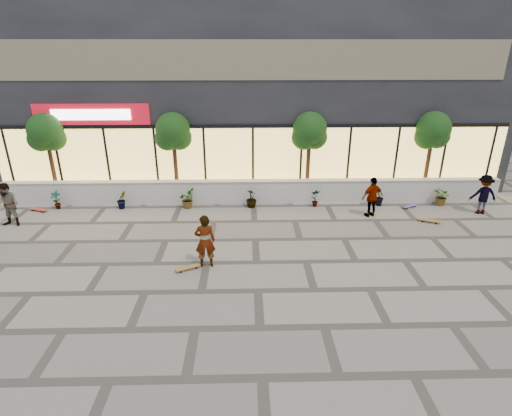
{
  "coord_description": "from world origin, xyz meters",
  "views": [
    {
      "loc": [
        -0.3,
        -9.76,
        6.6
      ],
      "look_at": [
        0.02,
        3.15,
        1.3
      ],
      "focal_mm": 28.0,
      "sensor_mm": 36.0,
      "label": 1
    }
  ],
  "objects_px": {
    "tree_mideast": "(310,133)",
    "skater_center": "(205,241)",
    "skater_left": "(9,205)",
    "skateboard_center": "(188,267)",
    "skateboard_right_near": "(429,220)",
    "tree_midwest": "(173,134)",
    "skateboard_right_far": "(410,206)",
    "skater_right_near": "(372,197)",
    "tree_west": "(46,134)",
    "tree_east": "(433,132)",
    "skater_right_far": "(483,195)",
    "skateboard_left": "(38,209)"
  },
  "relations": [
    {
      "from": "tree_mideast",
      "to": "skater_center",
      "type": "distance_m",
      "value": 7.77
    },
    {
      "from": "skater_left",
      "to": "skateboard_center",
      "type": "xyz_separation_m",
      "value": [
        7.31,
        -3.51,
        -0.79
      ]
    },
    {
      "from": "skater_left",
      "to": "skateboard_right_near",
      "type": "relative_size",
      "value": 2.0
    },
    {
      "from": "tree_midwest",
      "to": "skateboard_right_far",
      "type": "height_order",
      "value": "tree_midwest"
    },
    {
      "from": "skater_right_near",
      "to": "skateboard_right_near",
      "type": "relative_size",
      "value": 1.94
    },
    {
      "from": "skateboard_right_far",
      "to": "skater_center",
      "type": "bearing_deg",
      "value": -176.52
    },
    {
      "from": "tree_midwest",
      "to": "tree_mideast",
      "type": "distance_m",
      "value": 6.0
    },
    {
      "from": "tree_west",
      "to": "tree_midwest",
      "type": "relative_size",
      "value": 1.0
    },
    {
      "from": "tree_east",
      "to": "skater_right_far",
      "type": "xyz_separation_m",
      "value": [
        1.53,
        -2.19,
        -2.14
      ]
    },
    {
      "from": "tree_mideast",
      "to": "skater_center",
      "type": "relative_size",
      "value": 2.22
    },
    {
      "from": "tree_east",
      "to": "skater_center",
      "type": "distance_m",
      "value": 11.66
    },
    {
      "from": "skater_right_near",
      "to": "skateboard_right_near",
      "type": "distance_m",
      "value": 2.41
    },
    {
      "from": "tree_mideast",
      "to": "tree_east",
      "type": "distance_m",
      "value": 5.5
    },
    {
      "from": "tree_mideast",
      "to": "skateboard_left",
      "type": "bearing_deg",
      "value": -172.71
    },
    {
      "from": "tree_midwest",
      "to": "skateboard_center",
      "type": "bearing_deg",
      "value": -78.5
    },
    {
      "from": "tree_west",
      "to": "skateboard_right_near",
      "type": "relative_size",
      "value": 4.5
    },
    {
      "from": "skater_center",
      "to": "skater_right_far",
      "type": "relative_size",
      "value": 1.05
    },
    {
      "from": "tree_mideast",
      "to": "tree_midwest",
      "type": "bearing_deg",
      "value": 180.0
    },
    {
      "from": "tree_midwest",
      "to": "skater_center",
      "type": "height_order",
      "value": "tree_midwest"
    },
    {
      "from": "skater_left",
      "to": "skateboard_center",
      "type": "relative_size",
      "value": 2.13
    },
    {
      "from": "tree_east",
      "to": "skateboard_center",
      "type": "distance_m",
      "value": 12.41
    },
    {
      "from": "tree_mideast",
      "to": "skateboard_right_far",
      "type": "bearing_deg",
      "value": -19.11
    },
    {
      "from": "skateboard_left",
      "to": "skater_center",
      "type": "bearing_deg",
      "value": -12.07
    },
    {
      "from": "skater_left",
      "to": "skateboard_right_far",
      "type": "height_order",
      "value": "skater_left"
    },
    {
      "from": "skater_right_near",
      "to": "skateboard_left",
      "type": "xyz_separation_m",
      "value": [
        -14.04,
        0.88,
        -0.76
      ]
    },
    {
      "from": "skateboard_right_far",
      "to": "tree_east",
      "type": "bearing_deg",
      "value": 26.26
    },
    {
      "from": "skater_right_near",
      "to": "tree_west",
      "type": "bearing_deg",
      "value": -29.97
    },
    {
      "from": "skater_left",
      "to": "skateboard_left",
      "type": "height_order",
      "value": "skater_left"
    },
    {
      "from": "tree_east",
      "to": "skateboard_left",
      "type": "relative_size",
      "value": 4.55
    },
    {
      "from": "skateboard_center",
      "to": "tree_midwest",
      "type": "bearing_deg",
      "value": 75.54
    },
    {
      "from": "skater_left",
      "to": "skateboard_right_near",
      "type": "distance_m",
      "value": 16.51
    },
    {
      "from": "skater_right_far",
      "to": "skateboard_right_far",
      "type": "xyz_separation_m",
      "value": [
        -2.7,
        0.69,
        -0.77
      ]
    },
    {
      "from": "skater_center",
      "to": "skateboard_left",
      "type": "xyz_separation_m",
      "value": [
        -7.59,
        4.74,
        -0.8
      ]
    },
    {
      "from": "skateboard_center",
      "to": "skateboard_right_near",
      "type": "distance_m",
      "value": 9.79
    },
    {
      "from": "tree_midwest",
      "to": "skater_right_far",
      "type": "height_order",
      "value": "tree_midwest"
    },
    {
      "from": "skateboard_left",
      "to": "skateboard_right_near",
      "type": "height_order",
      "value": "skateboard_right_near"
    },
    {
      "from": "skater_right_near",
      "to": "skateboard_center",
      "type": "distance_m",
      "value": 8.15
    },
    {
      "from": "skateboard_center",
      "to": "skateboard_right_far",
      "type": "bearing_deg",
      "value": 2.94
    },
    {
      "from": "skater_center",
      "to": "skater_left",
      "type": "bearing_deg",
      "value": -29.1
    },
    {
      "from": "skater_right_near",
      "to": "skater_center",
      "type": "bearing_deg",
      "value": 10.68
    },
    {
      "from": "tree_west",
      "to": "skater_right_near",
      "type": "xyz_separation_m",
      "value": [
        13.82,
        -2.38,
        -2.14
      ]
    },
    {
      "from": "tree_east",
      "to": "skater_center",
      "type": "height_order",
      "value": "tree_east"
    },
    {
      "from": "skater_right_near",
      "to": "skater_right_far",
      "type": "bearing_deg",
      "value": 162.11
    },
    {
      "from": "skater_center",
      "to": "skateboard_right_near",
      "type": "xyz_separation_m",
      "value": [
        8.63,
        3.17,
        -0.8
      ]
    },
    {
      "from": "tree_east",
      "to": "skateboard_right_near",
      "type": "relative_size",
      "value": 4.5
    },
    {
      "from": "skater_center",
      "to": "skater_right_far",
      "type": "height_order",
      "value": "skater_center"
    },
    {
      "from": "skateboard_left",
      "to": "skateboard_right_near",
      "type": "distance_m",
      "value": 16.3
    },
    {
      "from": "skater_right_far",
      "to": "skateboard_right_far",
      "type": "distance_m",
      "value": 2.89
    },
    {
      "from": "skater_left",
      "to": "skater_right_far",
      "type": "height_order",
      "value": "skater_left"
    },
    {
      "from": "tree_east",
      "to": "skater_left",
      "type": "bearing_deg",
      "value": -170.39
    }
  ]
}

